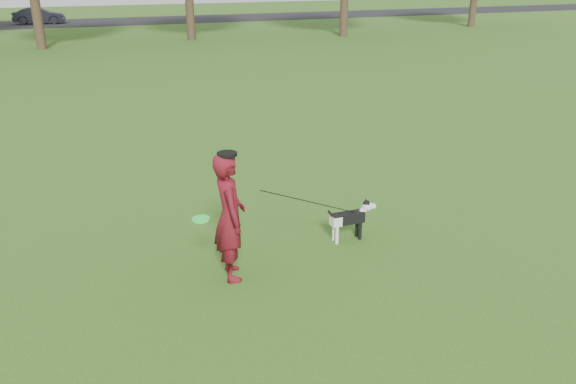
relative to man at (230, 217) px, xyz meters
name	(u,v)px	position (x,y,z in m)	size (l,w,h in m)	color
ground	(304,259)	(1.11, 0.05, -0.89)	(120.00, 120.00, 0.00)	#285116
road	(102,22)	(1.11, 40.05, -0.88)	(120.00, 7.00, 0.02)	black
man	(230,217)	(0.00, 0.00, 0.00)	(0.65, 0.43, 1.78)	#540C12
dog	(351,217)	(2.03, 0.40, -0.50)	(0.84, 0.17, 0.64)	black
car_mid	(39,15)	(-3.29, 40.05, -0.28)	(1.24, 3.55, 1.17)	black
man_held_items	(313,202)	(1.28, 0.17, -0.06)	(2.69, 0.66, 1.36)	#20FF48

